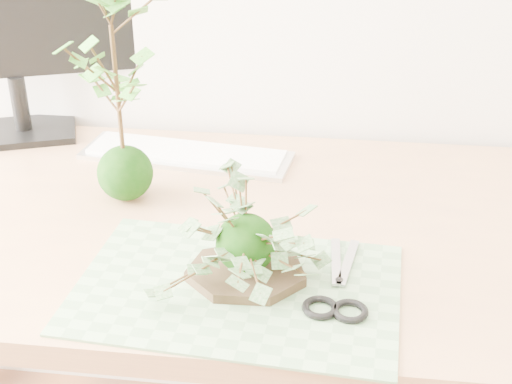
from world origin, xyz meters
TOP-DOWN VIEW (x-y plane):
  - desk at (-0.09, 1.23)m, footprint 1.60×0.70m
  - cutting_mat at (-0.01, 1.03)m, footprint 0.48×0.33m
  - stone_dish at (-0.00, 1.06)m, footprint 0.19×0.19m
  - ivy_kokedama at (-0.00, 1.06)m, footprint 0.27×0.27m
  - maple_kokedama at (-0.25, 1.28)m, footprint 0.28×0.28m
  - keyboard at (-0.18, 1.45)m, footprint 0.42×0.17m
  - monitor at (-0.54, 1.53)m, footprint 0.50×0.22m
  - scissors at (0.13, 1.02)m, footprint 0.09×0.20m

SIDE VIEW (x-z plane):
  - desk at x=-0.09m, z-range 0.28..1.02m
  - cutting_mat at x=-0.01m, z-range 0.74..0.74m
  - keyboard at x=-0.18m, z-range 0.74..0.76m
  - scissors at x=0.13m, z-range 0.74..0.75m
  - stone_dish at x=0.00m, z-range 0.74..0.76m
  - ivy_kokedama at x=0.00m, z-range 0.76..0.93m
  - monitor at x=-0.54m, z-range 0.77..1.23m
  - maple_kokedama at x=-0.25m, z-range 0.82..1.22m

